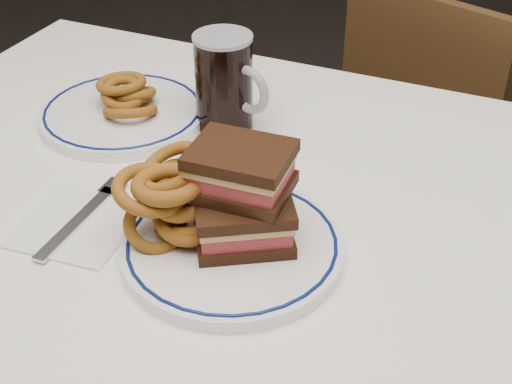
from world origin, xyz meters
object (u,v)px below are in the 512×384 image
at_px(chair_far, 433,142).
at_px(far_plate, 123,113).
at_px(beer_mug, 225,82).
at_px(reuben_sandwich, 242,196).
at_px(main_plate, 232,246).

bearing_deg(chair_far, far_plate, -121.24).
bearing_deg(beer_mug, chair_far, 68.56).
distance_m(chair_far, reuben_sandwich, 0.94).
bearing_deg(far_plate, chair_far, 58.76).
xyz_separation_m(chair_far, reuben_sandwich, (-0.09, -0.86, 0.38)).
bearing_deg(chair_far, beer_mug, -111.44).
bearing_deg(far_plate, reuben_sandwich, -34.97).
bearing_deg(far_plate, main_plate, -37.57).
distance_m(beer_mug, far_plate, 0.18).
xyz_separation_m(main_plate, beer_mug, (-0.14, 0.27, 0.06)).
bearing_deg(reuben_sandwich, far_plate, 145.03).
xyz_separation_m(reuben_sandwich, far_plate, (-0.30, 0.21, -0.07)).
bearing_deg(main_plate, beer_mug, 116.83).
bearing_deg(reuben_sandwich, chair_far, 83.90).
relative_size(beer_mug, far_plate, 0.57).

